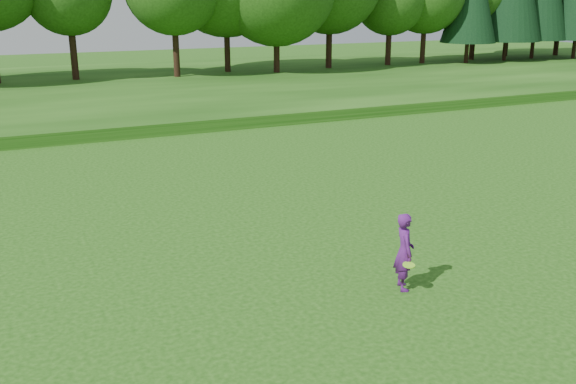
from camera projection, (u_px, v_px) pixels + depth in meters
name	position (u px, v px, depth m)	size (l,w,h in m)	color
ground	(369.00, 309.00, 13.56)	(140.00, 140.00, 0.00)	#19480D
berm	(100.00, 90.00, 42.97)	(130.00, 30.00, 0.60)	#19480D
walking_path	(149.00, 133.00, 30.91)	(130.00, 1.60, 0.04)	gray
woman	(404.00, 252.00, 14.27)	(0.61, 0.86, 1.79)	#5A1974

